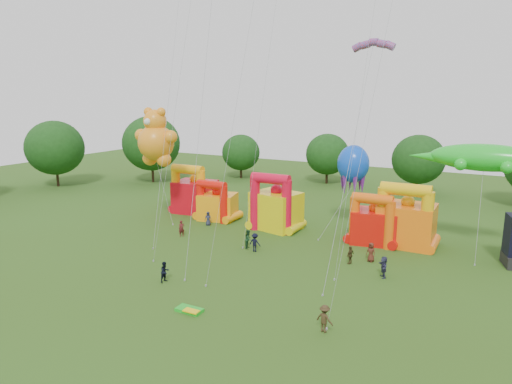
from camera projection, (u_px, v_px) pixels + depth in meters
The scene contains 22 objects.
ground at pixel (152, 334), 30.54m from camera, with size 160.00×160.00×0.00m, color #314F16.
tree_ring at pixel (140, 240), 30.29m from camera, with size 121.03×123.11×12.07m.
bouncy_castle_0 at pixel (194, 194), 61.80m from camera, with size 5.80×4.90×6.72m.
bouncy_castle_1 at pixel (217, 204), 58.39m from camera, with size 5.29×4.63×5.24m.
bouncy_castle_2 at pixel (275, 208), 54.08m from camera, with size 6.03×5.22×6.91m.
bouncy_castle_3 at pixel (374, 224), 48.96m from camera, with size 5.31×4.54×5.67m.
bouncy_castle_4 at pixel (406, 222), 48.08m from camera, with size 5.64×4.54×6.96m.
teddy_bear_kite at pixel (156, 143), 55.31m from camera, with size 6.16×4.37×14.37m.
gecko_kite at pixel (484, 165), 44.25m from camera, with size 13.17×6.23×11.23m.
octopus_kite at pixel (345, 188), 52.84m from camera, with size 3.70×8.37×10.12m.
parafoil_kites at pixel (181, 111), 47.48m from camera, with size 27.42×16.93×29.48m.
diamond_kites at pixel (276, 100), 39.57m from camera, with size 21.76×18.54×37.23m.
folded_kite_bundle at pixel (190, 310), 33.70m from camera, with size 2.02×1.13×0.31m.
spectator_0 at pixel (208, 219), 55.88m from camera, with size 0.84×0.55×1.73m, color #24283D.
spectator_1 at pixel (182, 229), 51.50m from camera, with size 0.68×0.44×1.86m, color #501718.
spectator_2 at pixel (248, 239), 47.53m from camera, with size 0.95×0.74×1.96m, color #183E21.
spectator_3 at pixel (255, 242), 46.50m from camera, with size 1.25×0.72×1.94m, color black.
spectator_4 at pixel (350, 255), 43.08m from camera, with size 1.03×0.43×1.76m, color #403419.
spectator_5 at pixel (384, 267), 39.89m from camera, with size 1.80×0.57×1.94m, color #2C2B49.
spectator_6 at pixel (371, 252), 43.69m from camera, with size 0.92×0.60×1.89m, color #4D2116.
spectator_8 at pixel (165, 272), 38.94m from camera, with size 0.88×0.68×1.81m, color black.
spectator_9 at pixel (325, 319), 30.66m from camera, with size 1.25×0.72×1.94m, color #372916.
Camera 1 is at (19.44, -21.17, 15.71)m, focal length 32.00 mm.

